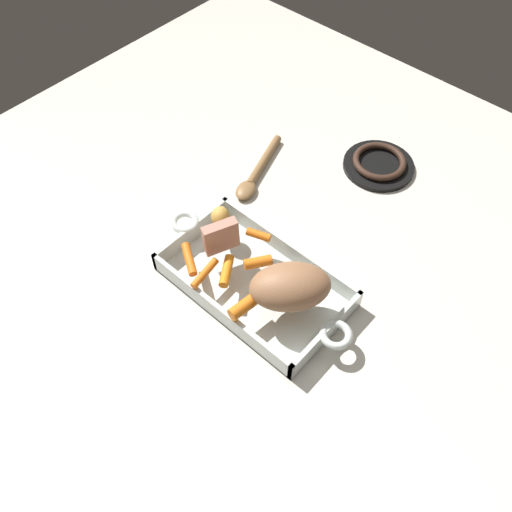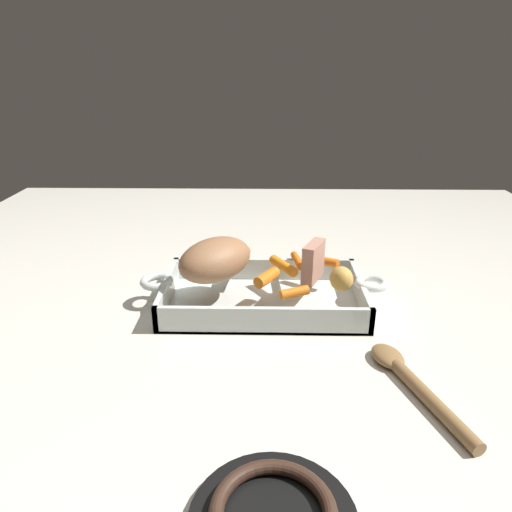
% 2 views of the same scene
% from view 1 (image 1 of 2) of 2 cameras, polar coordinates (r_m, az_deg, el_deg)
% --- Properties ---
extents(ground_plane, '(1.67, 1.67, 0.00)m').
position_cam_1_polar(ground_plane, '(1.08, -0.13, -3.28)').
color(ground_plane, silver).
extents(roasting_dish, '(0.45, 0.21, 0.05)m').
position_cam_1_polar(roasting_dish, '(1.06, -0.13, -2.83)').
color(roasting_dish, silver).
rests_on(roasting_dish, ground_plane).
extents(pork_roast, '(0.17, 0.17, 0.07)m').
position_cam_1_polar(pork_roast, '(0.97, 3.74, -3.09)').
color(pork_roast, '#986846').
rests_on(pork_roast, roasting_dish).
extents(roast_slice_thick, '(0.05, 0.07, 0.07)m').
position_cam_1_polar(roast_slice_thick, '(1.04, -3.88, 1.91)').
color(roast_slice_thick, tan).
rests_on(roast_slice_thick, roasting_dish).
extents(baby_carrot_southeast, '(0.07, 0.05, 0.02)m').
position_cam_1_polar(baby_carrot_southeast, '(1.05, -7.03, -0.34)').
color(baby_carrot_southeast, orange).
rests_on(baby_carrot_southeast, roasting_dish).
extents(baby_carrot_short, '(0.05, 0.03, 0.02)m').
position_cam_1_polar(baby_carrot_short, '(1.08, 0.26, 2.24)').
color(baby_carrot_short, orange).
rests_on(baby_carrot_short, roasting_dish).
extents(baby_carrot_center_left, '(0.03, 0.07, 0.02)m').
position_cam_1_polar(baby_carrot_center_left, '(0.98, -1.11, -5.18)').
color(baby_carrot_center_left, orange).
rests_on(baby_carrot_center_left, roasting_dish).
extents(baby_carrot_long, '(0.02, 0.07, 0.02)m').
position_cam_1_polar(baby_carrot_long, '(1.03, -5.41, -1.80)').
color(baby_carrot_long, orange).
rests_on(baby_carrot_long, roasting_dish).
extents(baby_carrot_southwest, '(0.05, 0.07, 0.02)m').
position_cam_1_polar(baby_carrot_southwest, '(1.02, -3.11, -1.58)').
color(baby_carrot_southwest, orange).
rests_on(baby_carrot_southwest, roasting_dish).
extents(baby_carrot_center_right, '(0.05, 0.06, 0.02)m').
position_cam_1_polar(baby_carrot_center_right, '(1.03, 0.21, -0.66)').
color(baby_carrot_center_right, orange).
rests_on(baby_carrot_center_right, roasting_dish).
extents(potato_corner, '(0.05, 0.06, 0.04)m').
position_cam_1_polar(potato_corner, '(1.09, -3.76, 4.13)').
color(potato_corner, gold).
rests_on(potato_corner, roasting_dish).
extents(stove_burner_rear, '(0.17, 0.17, 0.03)m').
position_cam_1_polar(stove_burner_rear, '(1.31, 12.77, 9.43)').
color(stove_burner_rear, black).
rests_on(stove_burner_rear, ground_plane).
extents(serving_spoon, '(0.10, 0.22, 0.02)m').
position_cam_1_polar(serving_spoon, '(1.26, 0.00, 8.66)').
color(serving_spoon, olive).
rests_on(serving_spoon, ground_plane).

